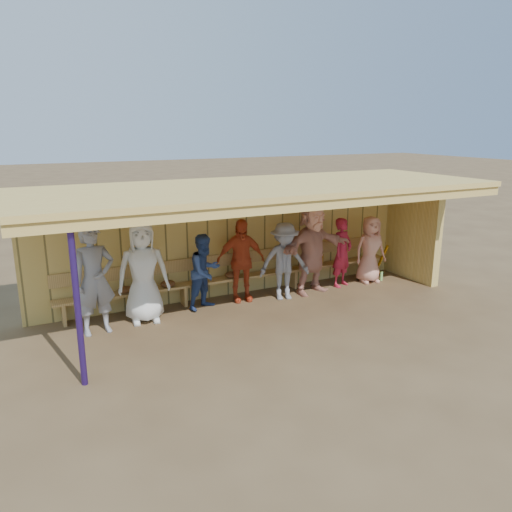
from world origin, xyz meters
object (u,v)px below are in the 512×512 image
at_px(player_f, 312,248).
at_px(player_h, 370,249).
at_px(player_e, 284,261).
at_px(player_b, 143,272).
at_px(player_c, 205,272).
at_px(player_d, 241,260).
at_px(player_g, 342,252).
at_px(player_a, 94,280).
at_px(bench, 240,271).

height_order(player_f, player_h, player_f).
relative_size(player_e, player_h, 1.05).
relative_size(player_b, player_h, 1.23).
distance_m(player_c, player_d, 0.84).
distance_m(player_e, player_g, 1.62).
height_order(player_b, player_e, player_b).
distance_m(player_b, player_c, 1.29).
distance_m(player_a, player_c, 2.19).
xyz_separation_m(player_b, player_d, (2.09, 0.23, -0.09)).
bearing_deg(player_h, bench, 178.33).
bearing_deg(player_b, player_c, 13.59).
relative_size(player_a, player_g, 1.24).
distance_m(player_e, player_f, 0.76).
bearing_deg(player_h, player_d, -175.84).
distance_m(player_d, player_g, 2.47).
bearing_deg(player_a, player_h, -5.08).
xyz_separation_m(player_f, bench, (-1.47, 0.54, -0.47)).
xyz_separation_m(player_d, player_h, (3.22, -0.18, -0.09)).
xyz_separation_m(player_e, player_h, (2.37, 0.13, -0.04)).
bearing_deg(player_f, bench, 148.92).
relative_size(player_b, bench, 0.25).
relative_size(player_d, player_g, 1.10).
distance_m(player_e, bench, 1.00).
bearing_deg(player_d, player_g, 6.10).
height_order(player_d, player_h, player_d).
relative_size(player_d, player_f, 0.87).
distance_m(player_c, bench, 1.06).
bearing_deg(player_c, player_h, -23.65).
height_order(player_g, player_h, player_g).
height_order(player_a, player_b, player_a).
distance_m(player_b, player_g, 4.55).
height_order(player_a, player_d, player_a).
distance_m(player_b, player_e, 2.95).
bearing_deg(player_b, player_e, 5.77).
relative_size(player_a, player_c, 1.28).
xyz_separation_m(player_a, player_h, (6.20, 0.23, -0.20)).
xyz_separation_m(player_g, player_h, (0.76, -0.04, -0.01)).
height_order(player_a, player_f, player_f).
height_order(player_b, player_g, player_b).
bearing_deg(bench, player_d, -111.79).
distance_m(player_b, player_h, 5.31).
relative_size(player_c, player_f, 0.76).
bearing_deg(player_g, bench, 146.95).
height_order(player_c, player_e, player_e).
height_order(player_h, bench, player_h).
height_order(player_b, player_h, player_b).
bearing_deg(bench, player_e, -40.48).
relative_size(player_e, bench, 0.22).
bearing_deg(player_d, player_a, -162.92).
height_order(player_f, player_g, player_f).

